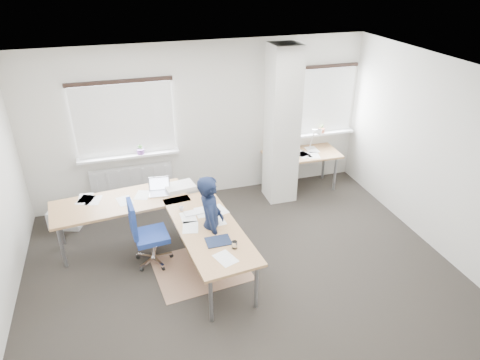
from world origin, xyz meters
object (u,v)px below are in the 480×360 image
object	(u,v)px
desk_main	(165,215)
desk_side	(302,155)
person	(211,224)
task_chair	(150,246)

from	to	relation	value
desk_main	desk_side	size ratio (longest dim) A/B	1.87
desk_side	person	size ratio (longest dim) A/B	0.96
task_chair	person	xyz separation A→B (m)	(0.84, -0.36, 0.44)
desk_main	person	bearing A→B (deg)	-46.96
desk_side	task_chair	bearing A→B (deg)	-152.28
desk_main	person	xyz separation A→B (m)	(0.56, -0.49, 0.04)
desk_side	task_chair	size ratio (longest dim) A/B	1.36
desk_main	task_chair	bearing A→B (deg)	-161.40
desk_main	task_chair	size ratio (longest dim) A/B	2.54
desk_main	desk_side	distance (m)	3.06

